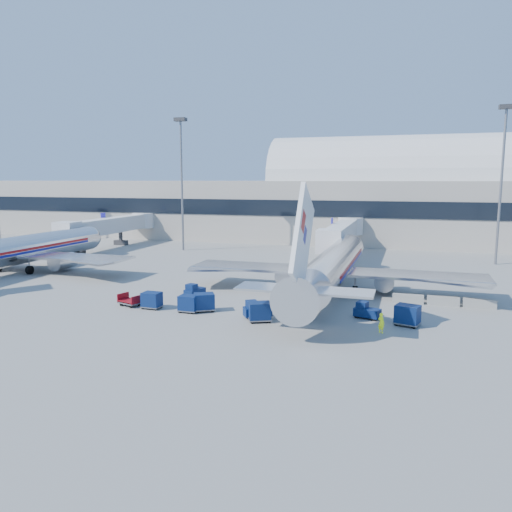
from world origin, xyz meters
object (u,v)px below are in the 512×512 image
(tug_lead, at_px, (256,310))
(ramp_worker, at_px, (381,323))
(barrier_mid, at_px, (443,301))
(tug_right, at_px, (366,311))
(cart_open_red, at_px, (131,302))
(tug_left, at_px, (194,291))
(cart_train_a, at_px, (204,302))
(jetbridge_near, at_px, (343,232))
(mast_west, at_px, (181,165))
(mast_east, at_px, (503,161))
(airliner_main, at_px, (332,266))
(cart_train_b, at_px, (189,303))
(barrier_near, at_px, (408,299))
(jetbridge_mid, at_px, (114,225))
(cart_solo_far, at_px, (408,315))
(cart_train_c, at_px, (152,300))
(airliner_mid, at_px, (18,250))
(barrier_far, at_px, (480,304))
(cart_solo_near, at_px, (260,311))

(tug_lead, relative_size, ramp_worker, 1.64)
(barrier_mid, relative_size, tug_right, 1.21)
(cart_open_red, bearing_deg, tug_lead, 15.64)
(tug_left, relative_size, cart_train_a, 1.06)
(jetbridge_near, relative_size, mast_west, 1.22)
(barrier_mid, bearing_deg, mast_east, 72.74)
(mast_east, bearing_deg, airliner_main, -128.11)
(mast_west, height_order, cart_train_b, mast_west)
(airliner_main, bearing_deg, jetbridge_near, 95.22)
(mast_east, xyz_separation_m, barrier_near, (-12.00, -28.00, -14.34))
(jetbridge_mid, height_order, tug_right, jetbridge_mid)
(tug_right, height_order, cart_solo_far, cart_solo_far)
(tug_lead, distance_m, cart_train_c, 10.52)
(jetbridge_mid, relative_size, barrier_mid, 9.17)
(jetbridge_near, height_order, cart_solo_far, jetbridge_near)
(mast_west, bearing_deg, ramp_worker, -47.19)
(airliner_main, distance_m, barrier_near, 8.74)
(barrier_near, xyz_separation_m, tug_lead, (-12.90, -9.61, 0.27))
(ramp_worker, bearing_deg, cart_solo_far, -89.16)
(barrier_mid, height_order, tug_lead, tug_lead)
(tug_right, bearing_deg, cart_train_a, -156.01)
(cart_open_red, distance_m, ramp_worker, 23.99)
(mast_east, height_order, cart_train_a, mast_east)
(airliner_main, height_order, tug_left, airliner_main)
(airliner_mid, relative_size, mast_west, 1.65)
(barrier_far, relative_size, tug_right, 1.21)
(airliner_mid, height_order, jetbridge_mid, airliner_mid)
(airliner_mid, distance_m, cart_solo_near, 40.03)
(jetbridge_mid, distance_m, cart_train_a, 50.97)
(jetbridge_near, height_order, cart_train_a, jetbridge_near)
(jetbridge_near, relative_size, tug_left, 10.86)
(tug_right, distance_m, cart_train_c, 20.09)
(barrier_near, bearing_deg, cart_train_a, -153.99)
(jetbridge_near, height_order, tug_right, jetbridge_near)
(mast_east, relative_size, cart_open_red, 9.13)
(jetbridge_mid, bearing_deg, airliner_mid, -84.78)
(barrier_far, xyz_separation_m, cart_train_a, (-24.84, -8.90, 0.45))
(jetbridge_mid, xyz_separation_m, mast_west, (14.40, -0.81, 10.86))
(mast_west, distance_m, cart_train_b, 44.23)
(jetbridge_mid, bearing_deg, barrier_near, -28.80)
(cart_train_a, bearing_deg, cart_train_b, -178.04)
(barrier_mid, bearing_deg, cart_train_b, -157.00)
(barrier_mid, bearing_deg, tug_right, -134.89)
(airliner_mid, bearing_deg, cart_solo_near, -19.28)
(barrier_mid, height_order, tug_right, tug_right)
(mast_east, xyz_separation_m, tug_left, (-33.44, -32.13, -14.11))
(cart_solo_near, height_order, cart_open_red, cart_solo_near)
(airliner_mid, height_order, cart_solo_far, airliner_mid)
(tug_lead, distance_m, ramp_worker, 10.98)
(airliner_mid, distance_m, jetbridge_mid, 26.43)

